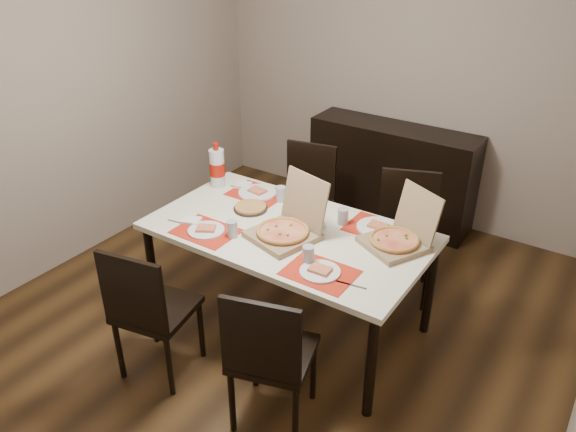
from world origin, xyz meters
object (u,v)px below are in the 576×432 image
object	(u,v)px
soda_bottle	(217,168)
chair_near_left	(149,308)
dining_table	(288,238)
chair_far_left	(306,196)
chair_near_right	(269,354)
dip_bowl	(315,225)
pizza_box_center	(287,228)
sideboard	(391,174)
chair_far_right	(406,229)

from	to	relation	value
soda_bottle	chair_near_left	bearing A→B (deg)	-70.63
dining_table	chair_far_left	bearing A→B (deg)	114.93
chair_near_right	chair_near_left	bearing A→B (deg)	-174.78
dip_bowl	dining_table	bearing A→B (deg)	-137.21
pizza_box_center	chair_near_left	bearing A→B (deg)	-118.65
pizza_box_center	dip_bowl	distance (m)	0.22
sideboard	chair_near_right	world-z (taller)	chair_near_right
chair_near_right	dip_bowl	size ratio (longest dim) A/B	7.17
chair_near_right	chair_far_right	distance (m)	1.63
chair_far_left	chair_near_left	bearing A→B (deg)	-89.70
pizza_box_center	sideboard	bearing A→B (deg)	93.27
dining_table	chair_near_right	world-z (taller)	chair_near_right
soda_bottle	chair_near_right	bearing A→B (deg)	-41.27
sideboard	chair_far_left	world-z (taller)	chair_far_left
chair_near_right	chair_far_right	xyz separation A→B (m)	(0.07, 1.63, 0.00)
dip_bowl	soda_bottle	size ratio (longest dim) A/B	0.38
sideboard	pizza_box_center	xyz separation A→B (m)	(0.11, -1.88, 0.36)
chair_far_right	dip_bowl	size ratio (longest dim) A/B	7.17
chair_near_right	chair_far_right	bearing A→B (deg)	87.47
dining_table	chair_far_right	distance (m)	0.97
chair_near_right	dip_bowl	world-z (taller)	chair_near_right
dining_table	chair_near_right	distance (m)	0.92
sideboard	dining_table	world-z (taller)	sideboard
chair_near_right	chair_far_left	bearing A→B (deg)	116.02
chair_near_left	pizza_box_center	xyz separation A→B (m)	(0.44, 0.80, 0.30)
chair_near_right	pizza_box_center	bearing A→B (deg)	117.13
dining_table	chair_near_right	xyz separation A→B (m)	(0.41, -0.80, -0.17)
chair_far_left	sideboard	bearing A→B (deg)	69.77
dip_bowl	chair_near_right	bearing A→B (deg)	-73.02
dining_table	sideboard	bearing A→B (deg)	92.15
sideboard	chair_far_left	bearing A→B (deg)	-110.23
sideboard	chair_near_left	distance (m)	2.71
chair_near_right	chair_far_left	xyz separation A→B (m)	(-0.82, 1.68, 0.00)
sideboard	chair_near_left	bearing A→B (deg)	-97.05
chair_near_right	chair_far_right	size ratio (longest dim) A/B	1.00
chair_near_right	soda_bottle	xyz separation A→B (m)	(-1.21, 1.06, 0.38)
chair_near_right	pizza_box_center	size ratio (longest dim) A/B	1.87
dip_bowl	chair_far_left	bearing A→B (deg)	125.41
dining_table	chair_near_left	distance (m)	0.98
sideboard	pizza_box_center	distance (m)	1.92
chair_near_left	pizza_box_center	distance (m)	0.96
chair_near_left	soda_bottle	xyz separation A→B (m)	(-0.40, 1.14, 0.38)
dining_table	chair_near_right	size ratio (longest dim) A/B	1.94
sideboard	chair_far_right	bearing A→B (deg)	-60.52
sideboard	dining_table	xyz separation A→B (m)	(0.07, -1.81, 0.23)
chair_near_left	chair_near_right	xyz separation A→B (m)	(0.81, 0.07, 0.00)
dining_table	dip_bowl	distance (m)	0.20
dining_table	chair_near_left	bearing A→B (deg)	-114.46
soda_bottle	dining_table	bearing A→B (deg)	-18.02
pizza_box_center	soda_bottle	distance (m)	0.91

